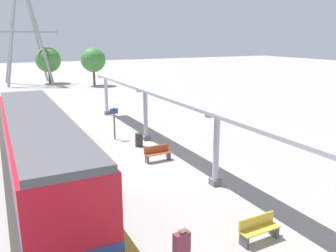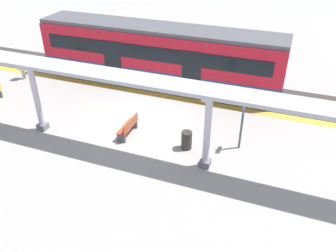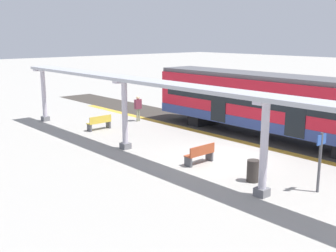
{
  "view_description": "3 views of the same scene",
  "coord_description": "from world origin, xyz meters",
  "px_view_note": "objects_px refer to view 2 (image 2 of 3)",
  "views": [
    {
      "loc": [
        -6.12,
        -16.54,
        6.71
      ],
      "look_at": [
        2.09,
        -0.23,
        2.03
      ],
      "focal_mm": 36.89,
      "sensor_mm": 36.0,
      "label": 1
    },
    {
      "loc": [
        13.87,
        6.72,
        9.12
      ],
      "look_at": [
        1.85,
        2.18,
        1.11
      ],
      "focal_mm": 36.85,
      "sensor_mm": 36.0,
      "label": 2
    },
    {
      "loc": [
        14.08,
        12.25,
        5.53
      ],
      "look_at": [
        2.21,
        -1.34,
        1.56
      ],
      "focal_mm": 44.14,
      "sensor_mm": 36.0,
      "label": 3
    }
  ],
  "objects_px": {
    "train_near_carriage": "(159,53)",
    "canopy_pillar_third": "(207,131)",
    "canopy_pillar_second": "(36,98)",
    "bench_near_end": "(129,127)",
    "passenger_waiting_near_edge": "(21,63)",
    "platform_info_sign": "(242,123)",
    "trash_bin": "(187,140)"
  },
  "relations": [
    {
      "from": "canopy_pillar_third",
      "to": "bench_near_end",
      "type": "distance_m",
      "value": 4.37
    },
    {
      "from": "train_near_carriage",
      "to": "canopy_pillar_third",
      "type": "bearing_deg",
      "value": 34.51
    },
    {
      "from": "canopy_pillar_second",
      "to": "trash_bin",
      "type": "distance_m",
      "value": 7.29
    },
    {
      "from": "train_near_carriage",
      "to": "trash_bin",
      "type": "height_order",
      "value": "train_near_carriage"
    },
    {
      "from": "canopy_pillar_third",
      "to": "trash_bin",
      "type": "distance_m",
      "value": 1.98
    },
    {
      "from": "platform_info_sign",
      "to": "trash_bin",
      "type": "bearing_deg",
      "value": -68.48
    },
    {
      "from": "bench_near_end",
      "to": "trash_bin",
      "type": "bearing_deg",
      "value": 88.46
    },
    {
      "from": "canopy_pillar_second",
      "to": "passenger_waiting_near_edge",
      "type": "height_order",
      "value": "canopy_pillar_second"
    },
    {
      "from": "platform_info_sign",
      "to": "passenger_waiting_near_edge",
      "type": "xyz_separation_m",
      "value": [
        -2.72,
        -14.3,
        -0.28
      ]
    },
    {
      "from": "bench_near_end",
      "to": "canopy_pillar_third",
      "type": "bearing_deg",
      "value": 75.6
    },
    {
      "from": "canopy_pillar_second",
      "to": "bench_near_end",
      "type": "xyz_separation_m",
      "value": [
        -1.04,
        4.19,
        -1.29
      ]
    },
    {
      "from": "canopy_pillar_second",
      "to": "trash_bin",
      "type": "xyz_separation_m",
      "value": [
        -0.96,
        7.1,
        -1.31
      ]
    },
    {
      "from": "canopy_pillar_second",
      "to": "platform_info_sign",
      "type": "distance_m",
      "value": 9.51
    },
    {
      "from": "train_near_carriage",
      "to": "trash_bin",
      "type": "bearing_deg",
      "value": 31.5
    },
    {
      "from": "bench_near_end",
      "to": "platform_info_sign",
      "type": "distance_m",
      "value": 5.27
    },
    {
      "from": "canopy_pillar_third",
      "to": "trash_bin",
      "type": "bearing_deg",
      "value": -130.27
    },
    {
      "from": "trash_bin",
      "to": "platform_info_sign",
      "type": "relative_size",
      "value": 0.39
    },
    {
      "from": "canopy_pillar_second",
      "to": "canopy_pillar_third",
      "type": "relative_size",
      "value": 1.0
    },
    {
      "from": "train_near_carriage",
      "to": "canopy_pillar_second",
      "type": "relative_size",
      "value": 4.36
    },
    {
      "from": "canopy_pillar_second",
      "to": "trash_bin",
      "type": "bearing_deg",
      "value": 97.7
    },
    {
      "from": "passenger_waiting_near_edge",
      "to": "platform_info_sign",
      "type": "bearing_deg",
      "value": 79.23
    },
    {
      "from": "canopy_pillar_second",
      "to": "canopy_pillar_third",
      "type": "bearing_deg",
      "value": 90.0
    },
    {
      "from": "canopy_pillar_third",
      "to": "passenger_waiting_near_edge",
      "type": "distance_m",
      "value": 14.0
    },
    {
      "from": "trash_bin",
      "to": "passenger_waiting_near_edge",
      "type": "bearing_deg",
      "value": -106.58
    },
    {
      "from": "trash_bin",
      "to": "passenger_waiting_near_edge",
      "type": "distance_m",
      "value": 12.62
    },
    {
      "from": "platform_info_sign",
      "to": "canopy_pillar_third",
      "type": "bearing_deg",
      "value": -30.64
    },
    {
      "from": "bench_near_end",
      "to": "passenger_waiting_near_edge",
      "type": "height_order",
      "value": "passenger_waiting_near_edge"
    },
    {
      "from": "canopy_pillar_third",
      "to": "passenger_waiting_near_edge",
      "type": "xyz_separation_m",
      "value": [
        -4.56,
        -13.22,
        -0.69
      ]
    },
    {
      "from": "platform_info_sign",
      "to": "passenger_waiting_near_edge",
      "type": "relative_size",
      "value": 1.31
    },
    {
      "from": "canopy_pillar_third",
      "to": "bench_near_end",
      "type": "xyz_separation_m",
      "value": [
        -1.04,
        -4.05,
        -1.29
      ]
    },
    {
      "from": "train_near_carriage",
      "to": "canopy_pillar_third",
      "type": "xyz_separation_m",
      "value": [
        7.29,
        5.01,
        -0.1
      ]
    },
    {
      "from": "canopy_pillar_third",
      "to": "platform_info_sign",
      "type": "bearing_deg",
      "value": 149.36
    }
  ]
}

